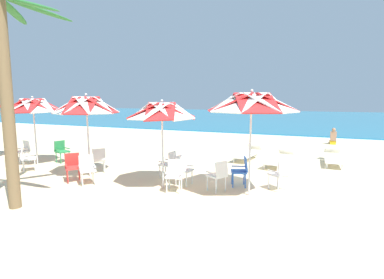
# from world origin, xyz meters

# --- Properties ---
(ground_plane) EXTENTS (80.00, 80.00, 0.00)m
(ground_plane) POSITION_xyz_m (0.00, 0.00, 0.00)
(ground_plane) COLOR beige
(sea) EXTENTS (80.00, 36.00, 0.10)m
(sea) POSITION_xyz_m (0.00, 27.98, 0.05)
(sea) COLOR teal
(sea) RESTS_ON ground
(surf_foam) EXTENTS (80.00, 0.70, 0.01)m
(surf_foam) POSITION_xyz_m (0.00, 9.68, 0.01)
(surf_foam) COLOR white
(surf_foam) RESTS_ON ground
(beach_umbrella_0) EXTENTS (2.36, 2.36, 2.78)m
(beach_umbrella_0) POSITION_xyz_m (-0.48, -2.77, 2.42)
(beach_umbrella_0) COLOR silver
(beach_umbrella_0) RESTS_ON ground
(plastic_chair_0) EXTENTS (0.62, 0.61, 0.87)m
(plastic_chair_0) POSITION_xyz_m (-1.32, -2.80, 0.50)
(plastic_chair_0) COLOR white
(plastic_chair_0) RESTS_ON ground
(plastic_chair_1) EXTENTS (0.58, 0.55, 0.87)m
(plastic_chair_1) POSITION_xyz_m (-0.84, -2.08, 0.50)
(plastic_chair_1) COLOR blue
(plastic_chair_1) RESTS_ON ground
(plastic_chair_2) EXTENTS (0.63, 0.63, 0.87)m
(plastic_chair_2) POSITION_xyz_m (0.25, -2.05, 0.50)
(plastic_chair_2) COLOR white
(plastic_chair_2) RESTS_ON ground
(beach_umbrella_1) EXTENTS (2.00, 2.00, 2.52)m
(beach_umbrella_1) POSITION_xyz_m (-2.91, -3.01, 2.18)
(beach_umbrella_1) COLOR silver
(beach_umbrella_1) RESTS_ON ground
(plastic_chair_3) EXTENTS (0.50, 0.47, 0.87)m
(plastic_chair_3) POSITION_xyz_m (-3.17, -2.07, 0.50)
(plastic_chair_3) COLOR white
(plastic_chair_3) RESTS_ON ground
(plastic_chair_4) EXTENTS (0.54, 0.56, 0.87)m
(plastic_chair_4) POSITION_xyz_m (-2.46, -3.17, 0.50)
(plastic_chair_4) COLOR white
(plastic_chair_4) RESTS_ON ground
(plastic_chair_5) EXTENTS (0.51, 0.48, 0.87)m
(plastic_chair_5) POSITION_xyz_m (-2.51, -2.57, 0.50)
(plastic_chair_5) COLOR white
(plastic_chair_5) RESTS_ON ground
(beach_umbrella_2) EXTENTS (2.07, 2.07, 2.71)m
(beach_umbrella_2) POSITION_xyz_m (-5.70, -2.86, 2.30)
(beach_umbrella_2) COLOR silver
(beach_umbrella_2) RESTS_ON ground
(plastic_chair_6) EXTENTS (0.63, 0.63, 0.87)m
(plastic_chair_6) POSITION_xyz_m (-5.69, -2.42, 0.50)
(plastic_chair_6) COLOR white
(plastic_chair_6) RESTS_ON ground
(plastic_chair_7) EXTENTS (0.63, 0.63, 0.87)m
(plastic_chair_7) POSITION_xyz_m (-5.78, -3.50, 0.50)
(plastic_chair_7) COLOR red
(plastic_chair_7) RESTS_ON ground
(plastic_chair_8) EXTENTS (0.63, 0.63, 0.87)m
(plastic_chair_8) POSITION_xyz_m (-5.16, -3.58, 0.50)
(plastic_chair_8) COLOR white
(plastic_chair_8) RESTS_ON ground
(beach_umbrella_3) EXTENTS (2.11, 2.11, 2.62)m
(beach_umbrella_3) POSITION_xyz_m (-8.72, -2.33, 2.25)
(beach_umbrella_3) COLOR silver
(beach_umbrella_3) RESTS_ON ground
(plastic_chair_9) EXTENTS (0.53, 0.55, 0.87)m
(plastic_chair_9) POSITION_xyz_m (-9.56, -2.24, 0.50)
(plastic_chair_9) COLOR white
(plastic_chair_9) RESTS_ON ground
(plastic_chair_10) EXTENTS (0.57, 0.54, 0.87)m
(plastic_chair_10) POSITION_xyz_m (-8.18, -1.65, 0.50)
(plastic_chair_10) COLOR #2D8C4C
(plastic_chair_10) RESTS_ON ground
(plastic_chair_11) EXTENTS (0.63, 0.63, 0.87)m
(plastic_chair_11) POSITION_xyz_m (-8.20, -3.17, 0.50)
(plastic_chair_11) COLOR white
(plastic_chair_11) RESTS_ON ground
(sun_lounger_0) EXTENTS (0.67, 2.16, 0.62)m
(sun_lounger_0) POSITION_xyz_m (1.90, 2.04, 0.28)
(sun_lounger_0) COLOR white
(sun_lounger_0) RESTS_ON ground
(sun_lounger_1) EXTENTS (1.10, 2.23, 0.62)m
(sun_lounger_1) POSITION_xyz_m (-0.05, 1.00, 0.28)
(sun_lounger_1) COLOR white
(sun_lounger_1) RESTS_ON ground
(sun_lounger_2) EXTENTS (0.97, 2.22, 0.62)m
(sun_lounger_2) POSITION_xyz_m (-1.38, 1.65, 0.28)
(sun_lounger_2) COLOR white
(sun_lounger_2) RESTS_ON ground
(palm_tree_3) EXTENTS (3.21, 2.91, 4.76)m
(palm_tree_3) POSITION_xyz_m (-5.42, -5.65, 3.12)
(palm_tree_3) COLOR brown
(palm_tree_3) RESTS_ON ground
(beachgoer_seated) EXTENTS (0.30, 0.93, 0.92)m
(beachgoer_seated) POSITION_xyz_m (2.28, 7.42, 0.29)
(beachgoer_seated) COLOR yellow
(beachgoer_seated) RESTS_ON ground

